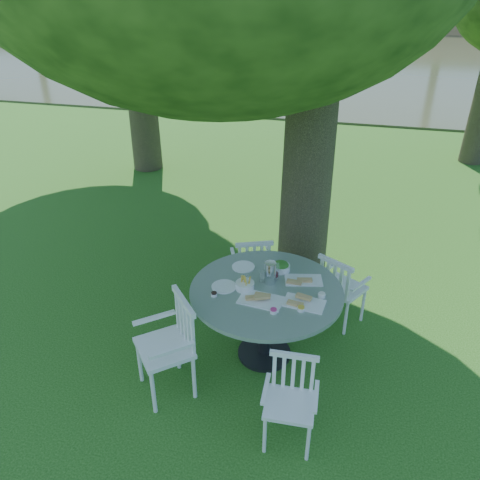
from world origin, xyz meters
name	(u,v)px	position (x,y,z in m)	size (l,w,h in m)	color
ground	(236,309)	(0.00, 0.00, 0.00)	(140.00, 140.00, 0.00)	#14440E
table	(266,301)	(0.50, -0.68, 0.69)	(1.51, 1.51, 0.84)	black
chair_ne	(338,286)	(1.18, 0.04, 0.52)	(0.59, 0.58, 0.88)	white
chair_nw	(253,265)	(0.15, 0.24, 0.51)	(0.56, 0.55, 0.87)	white
chair_sw	(174,339)	(-0.23, -1.33, 0.58)	(0.68, 0.69, 0.99)	white
chair_se	(291,392)	(0.92, -1.59, 0.48)	(0.43, 0.40, 0.81)	white
tableware	(269,281)	(0.51, -0.61, 0.88)	(1.13, 0.86, 0.23)	white
river	(348,58)	(0.00, 23.00, 0.00)	(100.00, 28.00, 0.12)	#383D24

